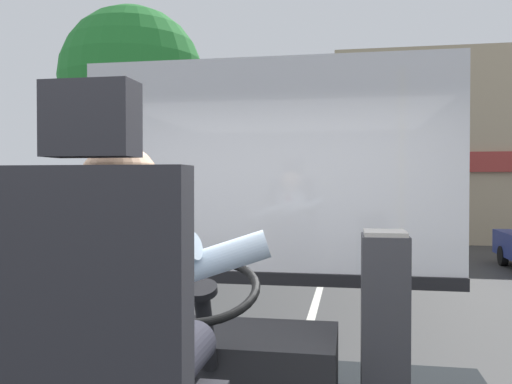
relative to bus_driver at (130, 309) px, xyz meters
The scene contains 6 objects.
ground 9.34m from the bus_driver, 89.54° to the left, with size 18.00×44.00×0.06m.
bus_driver is the anchor object (origin of this frame).
steering_console 1.26m from the bus_driver, 90.00° to the left, with size 1.10×0.94×0.80m.
fare_box 1.43m from the bus_driver, 56.42° to the left, with size 0.22×0.27×0.91m.
windshield_panel 2.04m from the bus_driver, 87.91° to the left, with size 2.50×0.08×1.48m.
street_tree 11.13m from the bus_driver, 112.98° to the left, with size 3.19×3.19×5.81m.
Camera 1 is at (0.54, -1.82, 1.92)m, focal length 37.58 mm.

